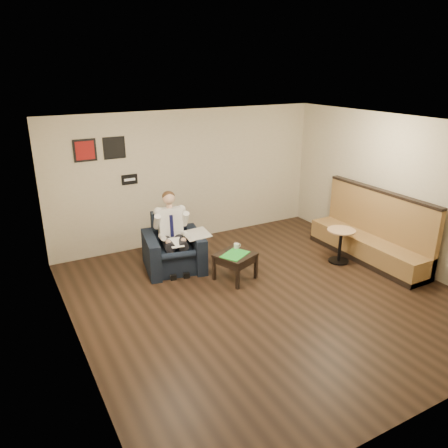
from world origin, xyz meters
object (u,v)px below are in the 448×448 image
banquette (369,227)px  smartphone (229,250)px  coffee_mug (236,246)px  cafe_table (340,246)px  seated_man (175,237)px  armchair (173,244)px  green_folder (235,254)px  side_table (235,266)px

banquette → smartphone: bearing=166.1°
coffee_mug → cafe_table: size_ratio=0.16×
seated_man → armchair: bearing=90.0°
green_folder → banquette: 2.80m
armchair → banquette: size_ratio=0.39×
coffee_mug → seated_man: bearing=147.0°
banquette → armchair: bearing=157.8°
banquette → green_folder: bearing=170.5°
banquette → coffee_mug: bearing=165.1°
green_folder → side_table: bearing=55.1°
side_table → smartphone: bearing=94.0°
coffee_mug → armchair: bearing=141.1°
armchair → coffee_mug: armchair is taller
seated_man → coffee_mug: bearing=-22.5°
green_folder → coffee_mug: size_ratio=4.74×
armchair → coffee_mug: 1.19m
smartphone → banquette: bearing=-25.2°
side_table → cafe_table: 2.19m
green_folder → banquette: size_ratio=0.18×
side_table → coffee_mug: bearing=55.1°
banquette → seated_man: bearing=159.8°
coffee_mug → side_table: bearing=-124.9°
armchair → green_folder: bearing=-41.2°
side_table → banquette: bearing=-10.3°
seated_man → cafe_table: size_ratio=2.07×
seated_man → green_folder: seated_man is taller
armchair → banquette: banquette is taller
armchair → side_table: size_ratio=1.74×
side_table → coffee_mug: (0.14, 0.19, 0.30)m
side_table → cafe_table: bearing=-8.9°
armchair → green_folder: armchair is taller
armchair → banquette: bearing=-11.6°
side_table → smartphone: smartphone is taller
armchair → side_table: bearing=-39.5°
seated_man → banquette: size_ratio=0.52×
seated_man → cafe_table: (2.97, -1.15, -0.36)m
cafe_table → smartphone: bearing=166.5°
side_table → cafe_table: (2.16, -0.34, 0.09)m
green_folder → coffee_mug: (0.16, 0.23, 0.05)m
green_folder → cafe_table: (2.18, -0.31, -0.16)m
green_folder → coffee_mug: bearing=55.1°
side_table → coffee_mug: coffee_mug is taller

